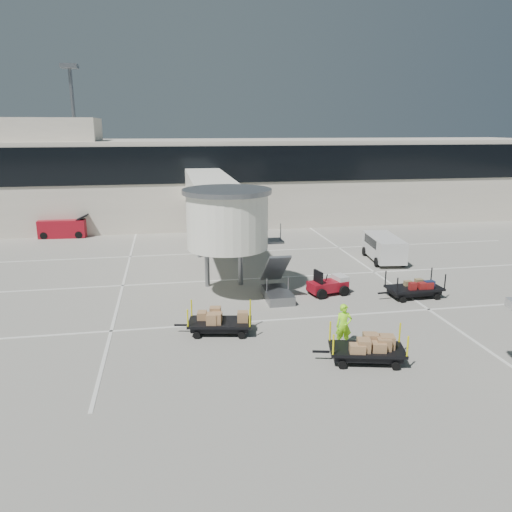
% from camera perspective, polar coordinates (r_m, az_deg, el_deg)
% --- Properties ---
extents(ground, '(140.00, 140.00, 0.00)m').
position_cam_1_polar(ground, '(23.53, 8.52, -8.70)').
color(ground, '#9C988B').
rests_on(ground, ground).
extents(lane_markings, '(40.00, 30.00, 0.02)m').
position_cam_1_polar(lane_markings, '(31.83, 2.05, -2.29)').
color(lane_markings, silver).
rests_on(lane_markings, ground).
extents(terminal, '(64.00, 12.11, 15.20)m').
position_cam_1_polar(terminal, '(51.09, -2.51, 8.78)').
color(terminal, beige).
rests_on(terminal, ground).
extents(jet_bridge, '(5.70, 20.40, 6.03)m').
position_cam_1_polar(jet_bridge, '(33.22, -4.58, 5.94)').
color(jet_bridge, white).
rests_on(jet_bridge, ground).
extents(baggage_tug, '(2.40, 1.82, 1.45)m').
position_cam_1_polar(baggage_tug, '(28.58, 8.30, -3.33)').
color(baggage_tug, maroon).
rests_on(baggage_tug, ground).
extents(suitcase_cart, '(3.71, 1.63, 1.44)m').
position_cam_1_polar(suitcase_cart, '(29.12, 17.45, -3.55)').
color(suitcase_cart, black).
rests_on(suitcase_cart, ground).
extents(box_cart_near, '(3.75, 2.12, 1.44)m').
position_cam_1_polar(box_cart_near, '(20.88, 12.50, -10.25)').
color(box_cart_near, black).
rests_on(box_cart_near, ground).
extents(box_cart_far, '(3.63, 1.94, 1.39)m').
position_cam_1_polar(box_cart_far, '(23.10, -4.25, -7.60)').
color(box_cart_far, black).
rests_on(box_cart_far, ground).
extents(ground_worker, '(0.75, 0.54, 1.92)m').
position_cam_1_polar(ground_worker, '(21.90, 9.99, -7.85)').
color(ground_worker, '#94FA1A').
rests_on(ground_worker, ground).
extents(minivan, '(2.47, 4.81, 1.75)m').
position_cam_1_polar(minivan, '(36.43, 14.34, 1.12)').
color(minivan, silver).
rests_on(minivan, ground).
extents(belt_loader, '(4.25, 1.89, 2.01)m').
position_cam_1_polar(belt_loader, '(46.08, -21.14, 2.98)').
color(belt_loader, maroon).
rests_on(belt_loader, ground).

